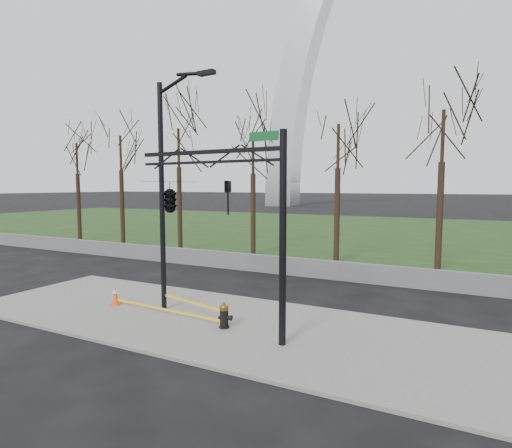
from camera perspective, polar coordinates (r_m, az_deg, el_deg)
The scene contains 11 objects.
ground at distance 14.13m, azimuth -6.17°, elevation -13.32°, with size 500.00×500.00×0.00m, color black.
sidewalk at distance 14.11m, azimuth -6.18°, elevation -13.13°, with size 18.00×6.00×0.10m, color slate.
grass_strip at distance 42.07m, azimuth 16.86°, elevation -1.06°, with size 120.00×40.00×0.06m, color #223613.
guardrail at distance 20.94m, azimuth 5.98°, elevation -5.91°, with size 60.00×0.30×0.90m, color #59595B.
gateway_arch at distance 90.91m, azimuth 22.98°, elevation 22.79°, with size 66.00×6.00×65.00m, color silver, non-canonical shape.
tree_row at distance 26.14m, azimuth -0.44°, elevation 5.79°, with size 36.57×4.00×9.48m.
fire_hydrant at distance 13.18m, azimuth -4.36°, elevation -12.54°, with size 0.50×0.33×0.80m.
traffic_cone at distance 16.45m, azimuth -18.78°, elevation -9.30°, with size 0.41×0.41×0.68m.
street_light at distance 14.66m, azimuth -12.23°, elevation 5.92°, with size 2.39×0.34×8.21m.
traffic_signal_mast at distance 12.95m, azimuth -9.25°, elevation 3.65°, with size 5.10×2.51×6.00m.
caution_tape at distance 14.53m, azimuth -11.09°, elevation -11.14°, with size 4.94×0.67×0.41m.
Camera 1 is at (7.39, -11.17, 4.49)m, focal length 29.05 mm.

